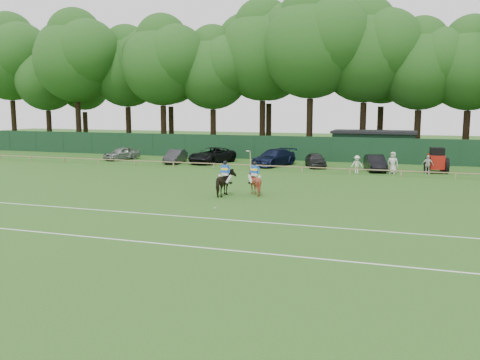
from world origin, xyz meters
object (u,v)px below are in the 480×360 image
at_px(sedan_grey, 176,156).
at_px(utility_shed, 374,145).
at_px(horse_dark, 225,183).
at_px(spectator_right, 393,163).
at_px(hatch_grey, 316,160).
at_px(polo_ball, 215,208).
at_px(spectator_left, 357,164).
at_px(sedan_silver, 122,153).
at_px(estate_black, 375,163).
at_px(tractor, 436,161).
at_px(suv_black, 212,155).
at_px(sedan_navy, 274,158).
at_px(horse_chestnut, 254,183).
at_px(spectator_mid, 428,165).

xyz_separation_m(sedan_grey, utility_shed, (18.24, 8.99, 0.88)).
relative_size(horse_dark, spectator_right, 1.07).
height_order(hatch_grey, polo_ball, hatch_grey).
relative_size(sedan_grey, spectator_left, 2.70).
height_order(sedan_silver, estate_black, estate_black).
bearing_deg(spectator_right, sedan_grey, -176.19).
height_order(estate_black, utility_shed, utility_shed).
distance_m(spectator_right, tractor, 3.86).
distance_m(suv_black, polo_ball, 22.44).
distance_m(estate_black, spectator_right, 2.04).
xyz_separation_m(sedan_grey, estate_black, (19.02, -0.04, 0.03)).
xyz_separation_m(sedan_navy, tractor, (14.20, -0.48, 0.23)).
distance_m(horse_dark, utility_shed, 25.80).
xyz_separation_m(spectator_left, tractor, (6.29, 2.34, 0.27)).
xyz_separation_m(sedan_silver, spectator_right, (27.17, -2.37, 0.22)).
relative_size(sedan_grey, polo_ball, 44.10).
distance_m(sedan_navy, spectator_right, 10.99).
relative_size(horse_chestnut, spectator_right, 0.85).
bearing_deg(hatch_grey, spectator_right, -38.55).
bearing_deg(estate_black, suv_black, 162.31).
relative_size(horse_dark, sedan_silver, 0.48).
xyz_separation_m(horse_chestnut, estate_black, (6.40, 14.76, -0.08)).
height_order(horse_chestnut, utility_shed, utility_shed).
bearing_deg(polo_ball, spectator_right, 64.57).
bearing_deg(sedan_grey, hatch_grey, -4.59).
xyz_separation_m(suv_black, spectator_right, (17.12, -2.53, 0.15)).
xyz_separation_m(horse_chestnut, sedan_silver, (-19.27, 15.76, -0.08)).
bearing_deg(sedan_grey, sedan_silver, 163.26).
bearing_deg(horse_dark, hatch_grey, -99.55).
bearing_deg(sedan_navy, suv_black, -163.88).
bearing_deg(spectator_mid, tractor, 55.03).
distance_m(suv_black, spectator_left, 14.60).
bearing_deg(suv_black, sedan_silver, -164.05).
height_order(sedan_navy, hatch_grey, sedan_navy).
bearing_deg(sedan_navy, horse_dark, -67.02).
distance_m(hatch_grey, estate_black, 5.44).
height_order(horse_dark, polo_ball, horse_dark).
bearing_deg(horse_dark, suv_black, -66.24).
height_order(suv_black, estate_black, suv_black).
distance_m(sedan_silver, suv_black, 10.05).
bearing_deg(spectator_left, tractor, 5.61).
height_order(spectator_left, polo_ball, spectator_left).
distance_m(spectator_left, utility_shed, 11.02).
relative_size(estate_black, spectator_left, 2.84).
relative_size(sedan_silver, tractor, 1.49).
distance_m(horse_chestnut, suv_black, 18.39).
height_order(sedan_grey, polo_ball, sedan_grey).
height_order(sedan_silver, sedan_grey, sedan_silver).
relative_size(sedan_grey, hatch_grey, 1.03).
bearing_deg(suv_black, sedan_grey, -146.78).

